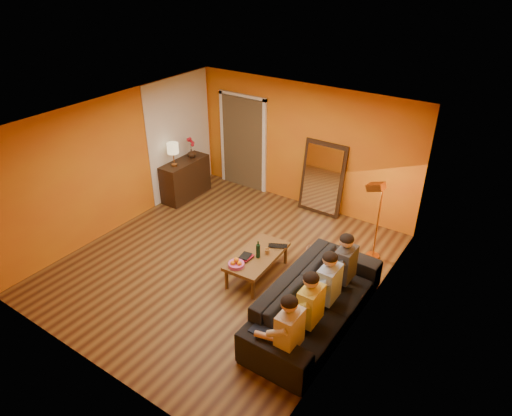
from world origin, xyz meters
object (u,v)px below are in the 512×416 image
Objects in this scene: sofa at (316,301)px; person_mid_left at (310,311)px; coffee_table at (257,265)px; tumbler at (267,251)px; table_lamp at (173,155)px; laptop at (278,248)px; sideboard at (186,179)px; person_far_left at (289,336)px; person_far_right at (345,269)px; person_mid_right at (328,289)px; vase at (191,153)px; mirror_frame at (323,178)px; wine_bottle at (258,249)px; floor_lamp at (378,223)px; dog at (310,268)px.

person_mid_left is at bearing -163.89° from sofa.
tumbler is at bearing 41.77° from coffee_table.
table_lamp reaches higher than sofa.
laptop is (0.18, 0.35, 0.22)m from coffee_table.
sideboard is 5.27m from person_far_left.
tumbler reaches higher than coffee_table.
person_far_right is (4.37, -1.28, 0.18)m from sideboard.
tumbler is (-1.34, 0.46, -0.15)m from person_mid_right.
person_far_left is 6.51× the size of vase.
person_mid_left reaches higher than sideboard.
sideboard is 0.97× the size of person_far_left.
mirror_frame is at bearing 69.76° from laptop.
sofa reaches higher than wine_bottle.
person_mid_left is at bearing -81.97° from floor_lamp.
floor_lamp reaches higher than person_far_left.
sideboard is at bearing 65.50° from sofa.
person_far_right is at bearing 90.00° from person_mid_left.
person_mid_left reaches higher than sofa.
mirror_frame is at bearing 114.53° from person_mid_left.
person_far_left is (0.13, -1.00, 0.23)m from sofa.
laptop is at bearing 75.38° from tumbler.
tumbler is 0.24m from laptop.
dog is 0.60× the size of person_mid_left.
coffee_table is 0.91m from dog.
sofa is at bearing -21.69° from coffee_table.
wine_bottle is 3.48m from vase.
person_far_left is (4.37, -2.93, 0.18)m from sideboard.
mirror_frame is 3.36m from sofa.
person_far_right is 12.98× the size of tumbler.
person_mid_right is 1.46m from laptop.
tumbler is at bearing -19.42° from table_lamp.
person_far_left is 1.65m from person_far_right.
floor_lamp reaches higher than person_mid_left.
tumbler is at bearing -124.09° from floor_lamp.
table_lamp is 1.65× the size of wine_bottle.
wine_bottle is at bearing -31.13° from vase.
sofa is 1.82× the size of floor_lamp.
person_mid_right is at bearing -90.00° from person_far_right.
table_lamp is 0.42× the size of person_mid_left.
person_mid_left is at bearing -31.06° from vase.
table_lamp is at bearing 171.42° from dog.
person_mid_left is 6.51× the size of vase.
sofa is 0.52m from person_mid_left.
person_far_left is 5.42m from vase.
sideboard is 0.97× the size of person_mid_left.
person_far_right reaches higher than wine_bottle.
person_mid_right reaches higher than laptop.
tumbler is (-0.75, -0.10, 0.10)m from dog.
floor_lamp is at bearing 91.23° from person_far_right.
person_mid_left is (1.58, -3.46, -0.15)m from mirror_frame.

